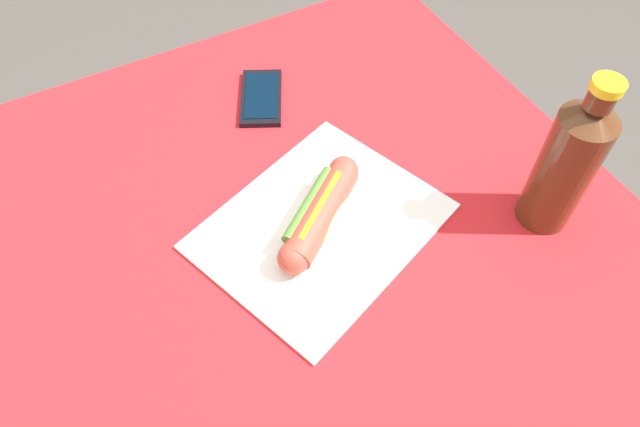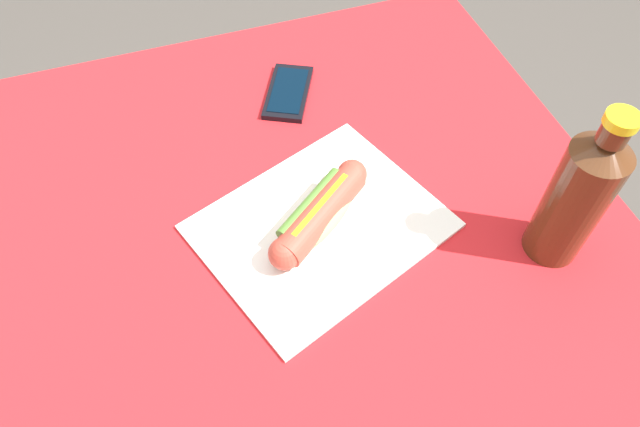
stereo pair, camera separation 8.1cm
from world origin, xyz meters
The scene contains 6 objects.
ground_plane centered at (0.00, 0.00, 0.00)m, with size 6.00×6.00×0.00m, color #47423D.
dining_table centered at (0.00, 0.00, 0.62)m, with size 1.01×0.98×0.76m.
paper_wrapper centered at (0.06, 0.00, 0.76)m, with size 0.33×0.26×0.01m, color white.
hot_dog centered at (0.06, 0.00, 0.79)m, with size 0.18×0.15×0.05m.
cell_phone centered at (0.10, 0.29, 0.76)m, with size 0.12×0.15×0.01m.
soda_bottle centered at (0.35, -0.13, 0.87)m, with size 0.08×0.08×0.25m.
Camera 2 is at (-0.10, -0.45, 1.44)m, focal length 32.18 mm.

